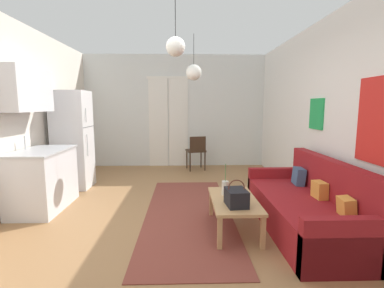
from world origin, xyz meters
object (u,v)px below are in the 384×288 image
object	(u,v)px
coffee_table	(234,203)
pendant_lamp_far	(194,72)
refrigerator	(73,140)
accent_chair	(196,150)
pendant_lamp_near	(176,47)
couch	(309,209)
bamboo_vase	(225,188)
handbag	(236,197)

from	to	relation	value
coffee_table	pendant_lamp_far	distance (m)	2.55
coffee_table	refrigerator	bearing A→B (deg)	144.30
accent_chair	pendant_lamp_near	world-z (taller)	pendant_lamp_near
couch	pendant_lamp_near	size ratio (longest dim) A/B	3.05
bamboo_vase	refrigerator	xyz separation A→B (m)	(-2.57, 1.75, 0.41)
pendant_lamp_far	accent_chair	bearing A→B (deg)	85.42
handbag	pendant_lamp_far	size ratio (longest dim) A/B	0.39
bamboo_vase	coffee_table	bearing A→B (deg)	-61.75
bamboo_vase	pendant_lamp_near	world-z (taller)	pendant_lamp_near
handbag	refrigerator	world-z (taller)	refrigerator
couch	accent_chair	size ratio (longest dim) A/B	2.51
pendant_lamp_near	bamboo_vase	bearing A→B (deg)	0.83
pendant_lamp_far	refrigerator	bearing A→B (deg)	177.28
refrigerator	accent_chair	world-z (taller)	refrigerator
couch	pendant_lamp_far	size ratio (longest dim) A/B	2.56
pendant_lamp_near	coffee_table	bearing A→B (deg)	-12.13
coffee_table	accent_chair	bearing A→B (deg)	95.52
accent_chair	handbag	bearing A→B (deg)	82.54
accent_chair	pendant_lamp_near	size ratio (longest dim) A/B	1.21
pendant_lamp_far	handbag	bearing A→B (deg)	-78.53
couch	pendant_lamp_near	xyz separation A→B (m)	(-1.62, 0.16, 1.94)
accent_chair	couch	bearing A→B (deg)	98.48
bamboo_vase	handbag	distance (m)	0.39
bamboo_vase	pendant_lamp_near	size ratio (longest dim) A/B	0.60
coffee_table	accent_chair	xyz separation A→B (m)	(-0.31, 3.23, 0.13)
coffee_table	bamboo_vase	world-z (taller)	bamboo_vase
handbag	pendant_lamp_near	size ratio (longest dim) A/B	0.47
couch	pendant_lamp_near	bearing A→B (deg)	174.24
refrigerator	bamboo_vase	bearing A→B (deg)	-34.23
couch	pendant_lamp_far	world-z (taller)	pendant_lamp_far
bamboo_vase	accent_chair	size ratio (longest dim) A/B	0.49
handbag	accent_chair	xyz separation A→B (m)	(-0.30, 3.46, -0.01)
bamboo_vase	refrigerator	world-z (taller)	refrigerator
refrigerator	pendant_lamp_far	bearing A→B (deg)	-2.72
coffee_table	handbag	world-z (taller)	handbag
accent_chair	pendant_lamp_far	bearing A→B (deg)	73.06
couch	coffee_table	distance (m)	0.93
couch	refrigerator	bearing A→B (deg)	151.77
couch	handbag	bearing A→B (deg)	-167.27
refrigerator	pendant_lamp_near	xyz separation A→B (m)	(1.95, -1.76, 1.31)
couch	accent_chair	world-z (taller)	couch
accent_chair	pendant_lamp_near	distance (m)	3.55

